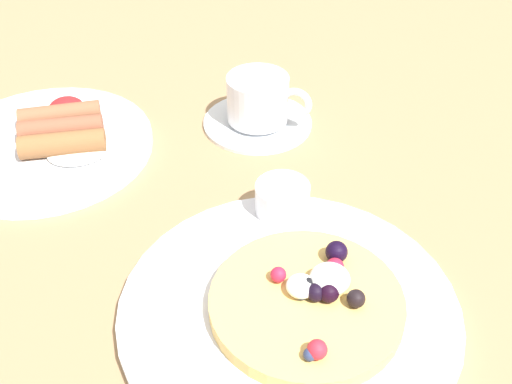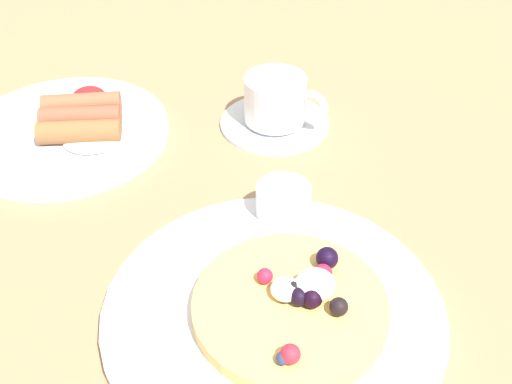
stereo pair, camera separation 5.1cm
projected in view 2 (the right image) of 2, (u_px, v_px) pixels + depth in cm
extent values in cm
cube|color=#9A7954|center=(252.00, 249.00, 59.52)|extent=(157.48, 150.84, 3.00)
cylinder|color=white|center=(273.00, 312.00, 51.06)|extent=(28.00, 28.00, 1.08)
cylinder|color=#E1B760|center=(290.00, 307.00, 49.87)|extent=(15.77, 15.77, 1.35)
sphere|color=navy|center=(285.00, 295.00, 49.13)|extent=(1.27, 1.27, 1.27)
sphere|color=red|center=(323.00, 273.00, 50.73)|extent=(1.57, 1.57, 1.57)
sphere|color=#C32441|center=(300.00, 289.00, 49.50)|extent=(1.48, 1.48, 1.48)
sphere|color=black|center=(291.00, 289.00, 49.48)|extent=(1.43, 1.43, 1.43)
sphere|color=navy|center=(283.00, 358.00, 44.72)|extent=(1.01, 1.01, 1.01)
sphere|color=red|center=(290.00, 354.00, 44.70)|extent=(1.52, 1.52, 1.52)
sphere|color=navy|center=(328.00, 291.00, 49.67)|extent=(1.02, 1.02, 1.02)
sphere|color=#C42142|center=(265.00, 276.00, 50.67)|extent=(1.32, 1.32, 1.32)
sphere|color=black|center=(339.00, 307.00, 48.09)|extent=(1.49, 1.49, 1.49)
sphere|color=black|center=(310.00, 299.00, 48.58)|extent=(1.65, 1.65, 1.65)
sphere|color=black|center=(327.00, 258.00, 51.84)|extent=(1.89, 1.89, 1.89)
sphere|color=black|center=(299.00, 297.00, 48.85)|extent=(1.49, 1.49, 1.49)
ellipsoid|color=white|center=(315.00, 285.00, 49.52)|extent=(3.29, 3.29, 1.98)
ellipsoid|color=white|center=(286.00, 289.00, 49.48)|extent=(2.44, 2.44, 1.46)
cylinder|color=white|center=(283.00, 200.00, 58.80)|extent=(5.19, 5.19, 3.00)
cylinder|color=#622803|center=(283.00, 195.00, 58.42)|extent=(4.25, 4.25, 0.36)
cylinder|color=white|center=(65.00, 133.00, 71.11)|extent=(23.47, 23.47, 1.15)
cylinder|color=brown|center=(82.00, 104.00, 72.41)|extent=(9.28, 5.30, 2.53)
cylinder|color=brown|center=(80.00, 117.00, 70.20)|extent=(9.24, 5.64, 2.53)
cylinder|color=brown|center=(79.00, 132.00, 67.98)|extent=(9.25, 5.63, 2.53)
ellipsoid|color=white|center=(97.00, 137.00, 68.83)|extent=(7.29, 6.19, 0.60)
sphere|color=yellow|center=(96.00, 134.00, 68.52)|extent=(2.00, 2.00, 2.00)
ellipsoid|color=red|center=(89.00, 98.00, 73.81)|extent=(4.06, 4.06, 2.23)
cylinder|color=white|center=(275.00, 122.00, 73.15)|extent=(12.74, 12.74, 0.85)
cylinder|color=white|center=(275.00, 99.00, 71.19)|extent=(7.10, 7.10, 5.31)
torus|color=white|center=(312.00, 106.00, 69.49)|extent=(2.99, 3.44, 3.77)
cylinder|color=brown|center=(275.00, 86.00, 70.11)|extent=(6.04, 6.04, 0.42)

